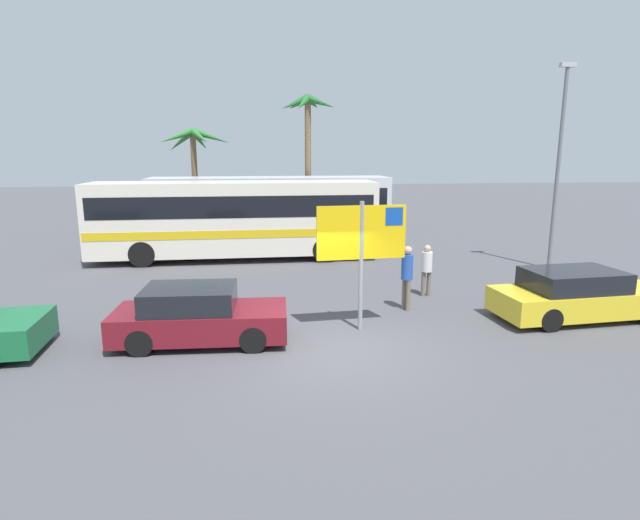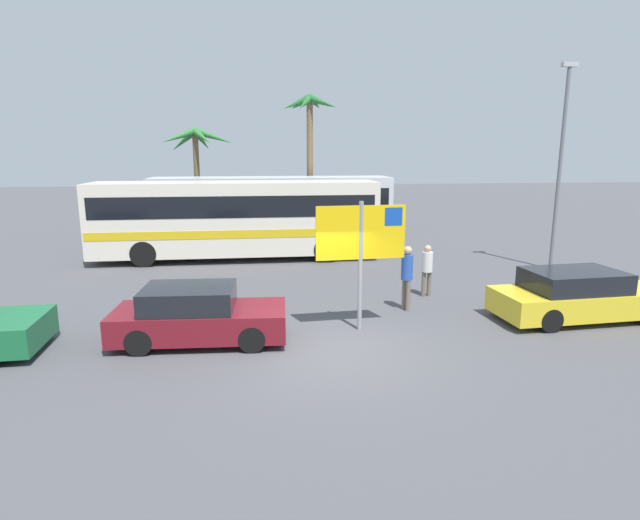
{
  "view_description": "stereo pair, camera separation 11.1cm",
  "coord_description": "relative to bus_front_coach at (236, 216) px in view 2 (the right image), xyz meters",
  "views": [
    {
      "loc": [
        -1.56,
        -10.42,
        4.32
      ],
      "look_at": [
        0.3,
        3.72,
        1.3
      ],
      "focal_mm": 28.46,
      "sensor_mm": 36.0,
      "label": 1
    },
    {
      "loc": [
        -1.45,
        -10.44,
        4.32
      ],
      "look_at": [
        0.3,
        3.72,
        1.3
      ],
      "focal_mm": 28.46,
      "sensor_mm": 36.0,
      "label": 2
    }
  ],
  "objects": [
    {
      "name": "palm_tree_seaside",
      "position": [
        3.63,
        5.66,
        4.02
      ],
      "size": [
        2.92,
        2.77,
        7.24
      ],
      "color": "brown",
      "rests_on": "ground"
    },
    {
      "name": "car_maroon",
      "position": [
        -0.58,
        -9.48,
        -1.15
      ],
      "size": [
        4.01,
        1.85,
        1.32
      ],
      "rotation": [
        0.0,
        0.0,
        -0.05
      ],
      "color": "maroon",
      "rests_on": "ground"
    },
    {
      "name": "palm_tree_inland",
      "position": [
        -2.43,
        8.54,
        2.81
      ],
      "size": [
        3.9,
        3.93,
        5.71
      ],
      "color": "brown",
      "rests_on": "ground"
    },
    {
      "name": "pedestrian_by_bus",
      "position": [
        4.92,
        -7.71,
        -0.7
      ],
      "size": [
        0.32,
        0.32,
        1.82
      ],
      "rotation": [
        0.0,
        0.0,
        0.33
      ],
      "color": "#706656",
      "rests_on": "ground"
    },
    {
      "name": "bus_rear_coach",
      "position": [
        1.57,
        3.82,
        0.0
      ],
      "size": [
        11.45,
        2.46,
        3.17
      ],
      "color": "silver",
      "rests_on": "ground"
    },
    {
      "name": "pedestrian_near_sign",
      "position": [
        5.95,
        -6.41,
        -0.85
      ],
      "size": [
        0.32,
        0.32,
        1.59
      ],
      "rotation": [
        0.0,
        0.0,
        1.68
      ],
      "color": "#706656",
      "rests_on": "ground"
    },
    {
      "name": "lamp_post_left_side",
      "position": [
        11.89,
        -3.34,
        2.26
      ],
      "size": [
        0.56,
        0.2,
        7.44
      ],
      "color": "slate",
      "rests_on": "ground"
    },
    {
      "name": "car_yellow",
      "position": [
        9.22,
        -9.03,
        -1.15
      ],
      "size": [
        4.67,
        2.02,
        1.32
      ],
      "rotation": [
        0.0,
        0.0,
        0.06
      ],
      "color": "yellow",
      "rests_on": "ground"
    },
    {
      "name": "ground",
      "position": [
        2.32,
        -10.51,
        -1.78
      ],
      "size": [
        120.0,
        120.0,
        0.0
      ],
      "primitive_type": "plane",
      "color": "#4C4C51"
    },
    {
      "name": "ferry_sign",
      "position": [
        3.36,
        -9.14,
        0.54
      ],
      "size": [
        2.2,
        0.2,
        3.2
      ],
      "rotation": [
        0.0,
        0.0,
        0.06
      ],
      "color": "gray",
      "rests_on": "ground"
    },
    {
      "name": "bus_front_coach",
      "position": [
        0.0,
        0.0,
        0.0
      ],
      "size": [
        11.45,
        2.46,
        3.17
      ],
      "color": "silver",
      "rests_on": "ground"
    }
  ]
}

